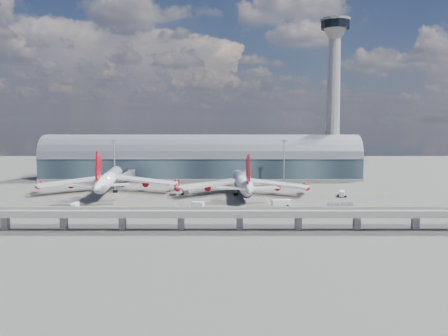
{
  "coord_description": "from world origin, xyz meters",
  "views": [
    {
      "loc": [
        14.7,
        -200.83,
        37.21
      ],
      "look_at": [
        14.63,
        10.0,
        14.0
      ],
      "focal_mm": 35.0,
      "sensor_mm": 36.0,
      "label": 1
    }
  ],
  "objects_px": {
    "service_truck_5": "(242,187)",
    "control_tower": "(333,98)",
    "floodlight_mast_left": "(114,160)",
    "floodlight_mast_right": "(284,160)",
    "airliner_left": "(108,179)",
    "service_truck_3": "(342,194)",
    "service_truck_4": "(185,192)",
    "cargo_train_1": "(160,212)",
    "cargo_train_0": "(181,208)",
    "service_truck_1": "(198,205)",
    "airliner_right": "(242,183)",
    "service_truck_0": "(75,206)",
    "cargo_train_2": "(340,205)",
    "service_truck_2": "(281,203)"
  },
  "relations": [
    {
      "from": "control_tower",
      "to": "service_truck_1",
      "type": "bearing_deg",
      "value": -128.37
    },
    {
      "from": "service_truck_5",
      "to": "service_truck_3",
      "type": "bearing_deg",
      "value": -80.86
    },
    {
      "from": "service_truck_4",
      "to": "cargo_train_0",
      "type": "xyz_separation_m",
      "value": [
        1.57,
        -38.41,
        -0.46
      ]
    },
    {
      "from": "cargo_train_1",
      "to": "cargo_train_2",
      "type": "xyz_separation_m",
      "value": [
        75.39,
        15.18,
        0.16
      ]
    },
    {
      "from": "service_truck_2",
      "to": "service_truck_4",
      "type": "height_order",
      "value": "service_truck_2"
    },
    {
      "from": "service_truck_0",
      "to": "cargo_train_1",
      "type": "bearing_deg",
      "value": -18.96
    },
    {
      "from": "service_truck_2",
      "to": "cargo_train_2",
      "type": "height_order",
      "value": "service_truck_2"
    },
    {
      "from": "airliner_left",
      "to": "service_truck_4",
      "type": "height_order",
      "value": "airliner_left"
    },
    {
      "from": "floodlight_mast_right",
      "to": "airliner_right",
      "type": "relative_size",
      "value": 0.36
    },
    {
      "from": "service_truck_4",
      "to": "floodlight_mast_left",
      "type": "bearing_deg",
      "value": 118.66
    },
    {
      "from": "airliner_left",
      "to": "service_truck_0",
      "type": "relative_size",
      "value": 12.48
    },
    {
      "from": "airliner_right",
      "to": "service_truck_0",
      "type": "bearing_deg",
      "value": -156.34
    },
    {
      "from": "service_truck_1",
      "to": "service_truck_3",
      "type": "distance_m",
      "value": 74.71
    },
    {
      "from": "service_truck_1",
      "to": "control_tower",
      "type": "bearing_deg",
      "value": -20.5
    },
    {
      "from": "service_truck_5",
      "to": "control_tower",
      "type": "bearing_deg",
      "value": -16.48
    },
    {
      "from": "cargo_train_0",
      "to": "service_truck_2",
      "type": "bearing_deg",
      "value": -79.72
    },
    {
      "from": "control_tower",
      "to": "cargo_train_2",
      "type": "distance_m",
      "value": 113.0
    },
    {
      "from": "cargo_train_0",
      "to": "airliner_left",
      "type": "bearing_deg",
      "value": 43.29
    },
    {
      "from": "floodlight_mast_left",
      "to": "airliner_left",
      "type": "xyz_separation_m",
      "value": [
        4.78,
        -32.25,
        -6.87
      ]
    },
    {
      "from": "floodlight_mast_left",
      "to": "service_truck_5",
      "type": "height_order",
      "value": "floodlight_mast_left"
    },
    {
      "from": "service_truck_2",
      "to": "cargo_train_2",
      "type": "bearing_deg",
      "value": -101.32
    },
    {
      "from": "control_tower",
      "to": "service_truck_4",
      "type": "xyz_separation_m",
      "value": [
        -89.97,
        -67.06,
        -50.27
      ]
    },
    {
      "from": "cargo_train_1",
      "to": "cargo_train_0",
      "type": "bearing_deg",
      "value": -53.14
    },
    {
      "from": "service_truck_2",
      "to": "service_truck_3",
      "type": "distance_m",
      "value": 40.95
    },
    {
      "from": "floodlight_mast_left",
      "to": "floodlight_mast_right",
      "type": "bearing_deg",
      "value": 0.0
    },
    {
      "from": "service_truck_4",
      "to": "service_truck_0",
      "type": "bearing_deg",
      "value": -160.14
    },
    {
      "from": "airliner_left",
      "to": "service_truck_4",
      "type": "distance_m",
      "value": 41.18
    },
    {
      "from": "airliner_right",
      "to": "service_truck_5",
      "type": "distance_m",
      "value": 15.77
    },
    {
      "from": "control_tower",
      "to": "service_truck_5",
      "type": "xyz_separation_m",
      "value": [
        -60.97,
        -52.64,
        -50.01
      ]
    },
    {
      "from": "floodlight_mast_right",
      "to": "service_truck_0",
      "type": "distance_m",
      "value": 124.25
    },
    {
      "from": "control_tower",
      "to": "cargo_train_1",
      "type": "height_order",
      "value": "control_tower"
    },
    {
      "from": "airliner_left",
      "to": "airliner_right",
      "type": "height_order",
      "value": "airliner_left"
    },
    {
      "from": "floodlight_mast_right",
      "to": "service_truck_1",
      "type": "xyz_separation_m",
      "value": [
        -46.48,
        -74.9,
        -12.14
      ]
    },
    {
      "from": "cargo_train_0",
      "to": "airliner_right",
      "type": "bearing_deg",
      "value": -35.4
    },
    {
      "from": "control_tower",
      "to": "service_truck_3",
      "type": "height_order",
      "value": "control_tower"
    },
    {
      "from": "floodlight_mast_right",
      "to": "control_tower",
      "type": "bearing_deg",
      "value": 38.66
    },
    {
      "from": "cargo_train_1",
      "to": "floodlight_mast_left",
      "type": "bearing_deg",
      "value": 11.51
    },
    {
      "from": "service_truck_3",
      "to": "airliner_right",
      "type": "bearing_deg",
      "value": -169.16
    },
    {
      "from": "floodlight_mast_right",
      "to": "floodlight_mast_left",
      "type": "bearing_deg",
      "value": 180.0
    },
    {
      "from": "control_tower",
      "to": "airliner_right",
      "type": "height_order",
      "value": "control_tower"
    },
    {
      "from": "airliner_left",
      "to": "floodlight_mast_right",
      "type": "bearing_deg",
      "value": 12.28
    },
    {
      "from": "cargo_train_0",
      "to": "floodlight_mast_left",
      "type": "bearing_deg",
      "value": 31.56
    },
    {
      "from": "floodlight_mast_left",
      "to": "service_truck_4",
      "type": "height_order",
      "value": "floodlight_mast_left"
    },
    {
      "from": "service_truck_0",
      "to": "service_truck_4",
      "type": "bearing_deg",
      "value": 37.31
    },
    {
      "from": "service_truck_4",
      "to": "service_truck_5",
      "type": "xyz_separation_m",
      "value": [
        28.99,
        14.41,
        0.25
      ]
    },
    {
      "from": "service_truck_5",
      "to": "airliner_right",
      "type": "bearing_deg",
      "value": -147.87
    },
    {
      "from": "control_tower",
      "to": "floodlight_mast_right",
      "type": "bearing_deg",
      "value": -141.34
    },
    {
      "from": "service_truck_0",
      "to": "service_truck_4",
      "type": "distance_m",
      "value": 56.32
    },
    {
      "from": "cargo_train_2",
      "to": "service_truck_4",
      "type": "bearing_deg",
      "value": 68.15
    },
    {
      "from": "floodlight_mast_right",
      "to": "service_truck_3",
      "type": "height_order",
      "value": "floodlight_mast_right"
    }
  ]
}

